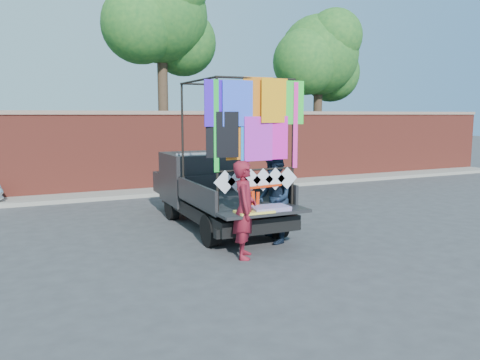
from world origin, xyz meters
name	(u,v)px	position (x,y,z in m)	size (l,w,h in m)	color
ground	(230,244)	(0.00, 0.00, 0.00)	(90.00, 90.00, 0.00)	#38383A
brick_wall	(144,151)	(0.00, 7.00, 1.33)	(30.00, 0.45, 2.61)	maroon
curb	(151,192)	(0.00, 6.30, 0.06)	(30.00, 1.20, 0.12)	gray
tree_mid	(163,20)	(1.02, 8.12, 5.70)	(4.20, 3.30, 7.73)	#38281C
tree_right	(320,58)	(7.52, 8.12, 4.75)	(4.20, 3.30, 6.62)	#38281C
pickup_truck	(209,188)	(0.32, 1.95, 0.80)	(1.99, 5.01, 3.15)	black
woman	(244,210)	(-0.11, -0.91, 0.85)	(0.62, 0.41, 1.71)	maroon
man	(274,199)	(0.82, -0.26, 0.87)	(0.84, 0.66, 1.73)	#152236
streamer_bundle	(255,198)	(0.25, -0.60, 0.98)	(0.98, 0.22, 0.68)	red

